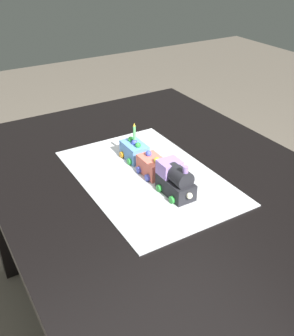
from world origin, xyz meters
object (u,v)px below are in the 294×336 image
dining_table (163,206)px  birthday_candle (134,132)px  cake_car_hopper_coral (153,166)px  cake_locomotive (176,180)px  cake_car_gondola_sky_blue (135,151)px

dining_table → birthday_candle: 0.26m
cake_car_hopper_coral → birthday_candle: (0.12, -0.00, 0.07)m
birthday_candle → dining_table: bearing=-173.8°
cake_locomotive → birthday_candle: size_ratio=2.26×
dining_table → cake_car_hopper_coral: 0.15m
cake_car_gondola_sky_blue → dining_table: bearing=-173.9°
dining_table → cake_car_hopper_coral: size_ratio=14.00×
cake_car_gondola_sky_blue → cake_locomotive: bearing=-180.0°
cake_locomotive → cake_car_hopper_coral: (0.13, 0.00, -0.02)m
dining_table → cake_locomotive: (-0.09, 0.02, 0.16)m
cake_locomotive → cake_car_hopper_coral: cake_locomotive is taller
dining_table → cake_car_gondola_sky_blue: 0.21m
cake_locomotive → birthday_candle: birthday_candle is taller
cake_locomotive → birthday_candle: bearing=0.0°
cake_car_hopper_coral → birthday_candle: size_ratio=1.61×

